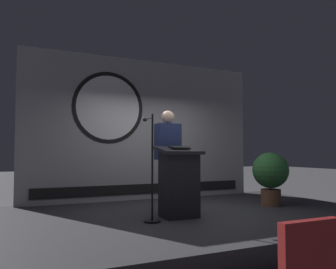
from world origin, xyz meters
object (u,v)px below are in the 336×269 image
at_px(podium, 179,182).
at_px(potted_plant, 270,173).
at_px(microphone_stand, 151,184).
at_px(speaker_person, 168,160).

distance_m(podium, potted_plant, 2.08).
bearing_deg(podium, potted_plant, 8.57).
distance_m(microphone_stand, potted_plant, 2.59).
xyz_separation_m(microphone_stand, potted_plant, (2.55, 0.42, 0.06)).
xyz_separation_m(podium, speaker_person, (0.03, 0.48, 0.32)).
xyz_separation_m(podium, potted_plant, (2.06, 0.31, 0.06)).
relative_size(podium, speaker_person, 0.65).
relative_size(microphone_stand, potted_plant, 1.56).
height_order(podium, speaker_person, speaker_person).
bearing_deg(speaker_person, podium, -93.89).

